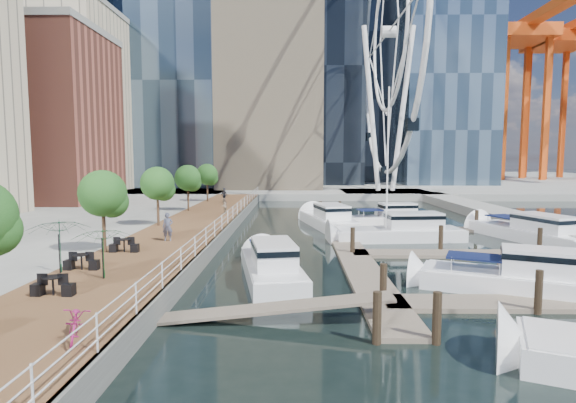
% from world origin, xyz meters
% --- Properties ---
extents(ground, '(520.00, 520.00, 0.00)m').
position_xyz_m(ground, '(0.00, 0.00, 0.00)').
color(ground, black).
rests_on(ground, ground).
extents(boardwalk, '(6.00, 60.00, 1.00)m').
position_xyz_m(boardwalk, '(-9.00, 15.00, 0.50)').
color(boardwalk, brown).
rests_on(boardwalk, ground).
extents(seawall, '(0.25, 60.00, 1.00)m').
position_xyz_m(seawall, '(-6.00, 15.00, 0.50)').
color(seawall, '#595954').
rests_on(seawall, ground).
extents(land_far, '(200.00, 114.00, 1.00)m').
position_xyz_m(land_far, '(0.00, 102.00, 0.50)').
color(land_far, gray).
rests_on(land_far, ground).
extents(breakwater, '(4.00, 60.00, 1.00)m').
position_xyz_m(breakwater, '(20.00, 20.00, 0.50)').
color(breakwater, gray).
rests_on(breakwater, ground).
extents(pier, '(14.00, 12.00, 1.00)m').
position_xyz_m(pier, '(14.00, 52.00, 0.50)').
color(pier, gray).
rests_on(pier, ground).
extents(railing, '(0.10, 60.00, 1.05)m').
position_xyz_m(railing, '(-6.10, 15.00, 1.52)').
color(railing, white).
rests_on(railing, boardwalk).
extents(floating_docks, '(16.00, 34.00, 2.60)m').
position_xyz_m(floating_docks, '(7.97, 9.98, 0.49)').
color(floating_docks, '#6D6051').
rests_on(floating_docks, ground).
extents(ferris_wheel, '(5.80, 45.60, 47.80)m').
position_xyz_m(ferris_wheel, '(14.00, 52.00, 25.92)').
color(ferris_wheel, white).
rests_on(ferris_wheel, ground).
extents(port_cranes, '(40.00, 52.00, 38.00)m').
position_xyz_m(port_cranes, '(67.67, 95.67, 20.00)').
color(port_cranes, '#D84C14').
rests_on(port_cranes, ground).
extents(street_trees, '(2.60, 42.60, 4.60)m').
position_xyz_m(street_trees, '(-11.40, 14.00, 4.29)').
color(street_trees, '#3F2B1C').
rests_on(street_trees, ground).
extents(cafe_tables, '(2.50, 13.70, 0.74)m').
position_xyz_m(cafe_tables, '(-10.40, -2.00, 1.37)').
color(cafe_tables, black).
rests_on(cafe_tables, ground).
extents(yacht_foreground, '(9.70, 6.07, 2.15)m').
position_xyz_m(yacht_foreground, '(9.65, -0.17, 0.00)').
color(yacht_foreground, white).
rests_on(yacht_foreground, ground).
extents(bicycle, '(1.44, 2.12, 1.05)m').
position_xyz_m(bicycle, '(-7.10, -8.16, 1.53)').
color(bicycle, '#931552').
rests_on(bicycle, boardwalk).
extents(pedestrian_near, '(0.72, 0.54, 1.79)m').
position_xyz_m(pedestrian_near, '(-8.82, 7.47, 1.90)').
color(pedestrian_near, '#545770').
rests_on(pedestrian_near, boardwalk).
extents(pedestrian_mid, '(0.63, 0.77, 1.47)m').
position_xyz_m(pedestrian_mid, '(-7.46, 21.57, 1.74)').
color(pedestrian_mid, gray).
rests_on(pedestrian_mid, boardwalk).
extents(pedestrian_far, '(1.06, 1.01, 1.77)m').
position_xyz_m(pedestrian_far, '(-9.06, 32.30, 1.88)').
color(pedestrian_far, '#353943').
rests_on(pedestrian_far, boardwalk).
extents(moored_yachts, '(24.34, 38.16, 11.50)m').
position_xyz_m(moored_yachts, '(7.40, 11.46, 0.00)').
color(moored_yachts, silver).
rests_on(moored_yachts, ground).
extents(cafe_seating, '(5.72, 14.29, 2.55)m').
position_xyz_m(cafe_seating, '(-10.13, -5.09, 2.22)').
color(cafe_seating, '#103C19').
rests_on(cafe_seating, ground).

